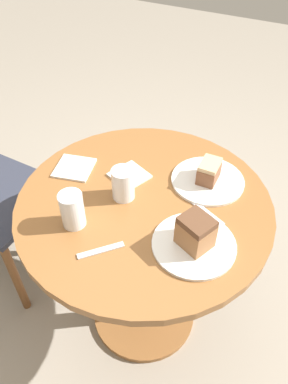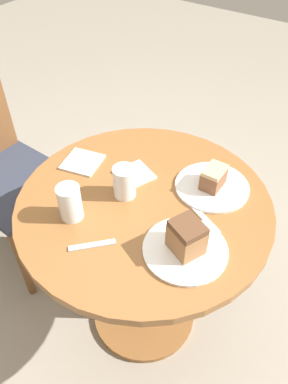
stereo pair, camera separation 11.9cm
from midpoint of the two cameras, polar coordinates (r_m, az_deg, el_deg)
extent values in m
plane|color=gray|center=(1.82, -1.97, -18.06)|extent=(8.00, 8.00, 0.00)
cylinder|color=brown|center=(1.81, -1.98, -17.87)|extent=(0.46, 0.46, 0.03)
cylinder|color=brown|center=(1.50, -2.31, -11.47)|extent=(0.07, 0.07, 0.68)
cylinder|color=brown|center=(1.23, -2.77, -1.98)|extent=(0.84, 0.84, 0.03)
cylinder|color=brown|center=(1.75, -20.82, -12.38)|extent=(0.04, 0.04, 0.44)
cylinder|color=brown|center=(1.90, -12.88, -4.38)|extent=(0.04, 0.04, 0.44)
cylinder|color=brown|center=(2.15, -21.77, 0.02)|extent=(0.04, 0.04, 0.44)
cylinder|color=silver|center=(1.10, 4.51, -8.16)|extent=(0.25, 0.25, 0.01)
cylinder|color=silver|center=(1.29, 7.09, 1.65)|extent=(0.25, 0.25, 0.01)
cube|color=#9E6B42|center=(1.06, 4.64, -6.63)|extent=(0.11, 0.11, 0.08)
cube|color=brown|center=(1.02, 4.81, -4.80)|extent=(0.11, 0.11, 0.02)
cube|color=brown|center=(1.27, 7.23, 2.80)|extent=(0.09, 0.06, 0.06)
cube|color=tan|center=(1.25, 7.37, 4.08)|extent=(0.09, 0.06, 0.01)
cylinder|color=silver|center=(1.16, -13.68, -3.44)|extent=(0.06, 0.06, 0.08)
cylinder|color=white|center=(1.14, -13.84, -2.79)|extent=(0.07, 0.07, 0.12)
cylinder|color=silver|center=(1.22, -5.97, 0.42)|extent=(0.06, 0.06, 0.07)
cylinder|color=white|center=(1.20, -6.04, 1.12)|extent=(0.07, 0.07, 0.11)
cube|color=silver|center=(1.37, -13.05, 3.51)|extent=(0.15, 0.15, 0.01)
cube|color=silver|center=(1.19, 6.20, -2.83)|extent=(0.09, 0.16, 0.00)
cube|color=silver|center=(1.10, -9.73, -8.93)|extent=(0.11, 0.11, 0.00)
cube|color=silver|center=(1.31, -4.85, 2.40)|extent=(0.15, 0.15, 0.01)
camera|label=1|loc=(0.06, -92.87, -2.74)|focal=35.00mm
camera|label=2|loc=(0.06, 87.13, 2.74)|focal=35.00mm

